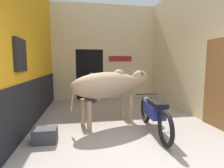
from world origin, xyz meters
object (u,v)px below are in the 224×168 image
Objects in this scene: cow at (111,85)px; crate at (45,135)px; plastic_stool at (98,96)px; motorcycle_near at (154,113)px; shopkeeper_seated at (92,86)px.

cow reaches higher than crate.
plastic_stool is 3.85m from crate.
cow is 5.71× the size of plastic_stool.
crate is at bearing -110.49° from plastic_stool.
shopkeeper_seated reaches higher than motorcycle_near.
plastic_stool is (0.25, 0.10, -0.40)m from shopkeeper_seated.
cow is at bearing 31.85° from crate.
motorcycle_near is 3.61m from plastic_stool.
motorcycle_near is 2.28m from crate.
plastic_stool is at bearing 104.65° from motorcycle_near.
shopkeeper_seated is 2.90× the size of plastic_stool.
crate is (-1.44, -0.89, -0.84)m from cow.
plastic_stool is at bearing 21.93° from shopkeeper_seated.
cow is 1.25m from motorcycle_near.
shopkeeper_seated is at bearing -158.07° from plastic_stool.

